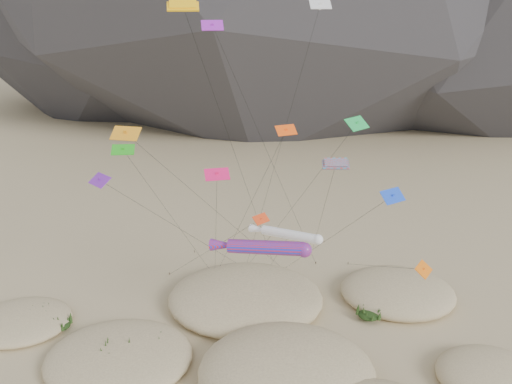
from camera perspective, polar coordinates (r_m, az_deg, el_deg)
dunes at (r=44.79m, az=-0.84°, el=-19.93°), size 52.84×37.50×4.42m
dune_grass at (r=44.97m, az=-0.91°, el=-19.61°), size 43.12×28.06×1.50m
kite_stakes at (r=60.48m, az=1.20°, el=-8.59°), size 22.49×6.05×0.30m
rainbow_tube_kite at (r=43.34m, az=0.71°, el=-6.34°), size 8.99×18.96×11.21m
white_tube_kite at (r=47.13m, az=3.53°, el=-4.84°), size 6.93×11.69×10.32m
orange_parafoil at (r=42.24m, az=-8.12°, el=19.76°), size 8.83×13.68×30.22m
multi_parafoil at (r=42.14m, az=9.05°, el=2.99°), size 2.23×18.81×17.93m
delta_kites at (r=44.07m, az=-0.31°, el=4.47°), size 30.03×17.22×30.10m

